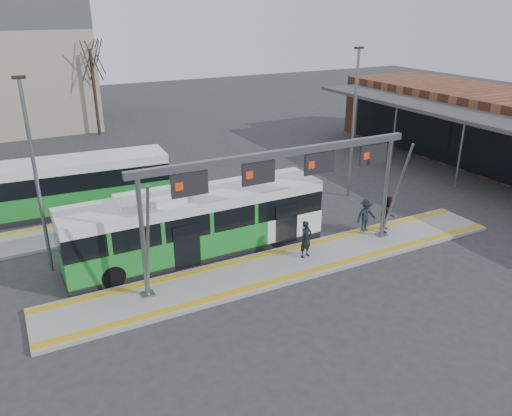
{
  "coord_description": "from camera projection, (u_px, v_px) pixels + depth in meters",
  "views": [
    {
      "loc": [
        -10.61,
        -16.94,
        10.88
      ],
      "look_at": [
        -0.21,
        3.0,
        1.73
      ],
      "focal_mm": 35.0,
      "sensor_mm": 36.0,
      "label": 1
    }
  ],
  "objects": [
    {
      "name": "ground",
      "position": [
        291.0,
        265.0,
        22.55
      ],
      "size": [
        120.0,
        120.0,
        0.0
      ],
      "primitive_type": "plane",
      "color": "#2D2D30",
      "rests_on": "ground"
    },
    {
      "name": "platform_main",
      "position": [
        291.0,
        263.0,
        22.53
      ],
      "size": [
        22.0,
        3.0,
        0.15
      ],
      "primitive_type": "cube",
      "color": "gray",
      "rests_on": "ground"
    },
    {
      "name": "platform_second",
      "position": [
        153.0,
        218.0,
        27.38
      ],
      "size": [
        20.0,
        3.0,
        0.15
      ],
      "primitive_type": "cube",
      "color": "gray",
      "rests_on": "ground"
    },
    {
      "name": "tactile_main",
      "position": [
        291.0,
        262.0,
        22.49
      ],
      "size": [
        22.0,
        2.65,
        0.02
      ],
      "color": "gold",
      "rests_on": "platform_main"
    },
    {
      "name": "tactile_second",
      "position": [
        147.0,
        209.0,
        28.3
      ],
      "size": [
        20.0,
        0.35,
        0.02
      ],
      "color": "gold",
      "rests_on": "platform_second"
    },
    {
      "name": "gantry",
      "position": [
        283.0,
        174.0,
        20.99
      ],
      "size": [
        13.0,
        1.68,
        5.2
      ],
      "color": "slate",
      "rests_on": "platform_main"
    },
    {
      "name": "hero_bus",
      "position": [
        197.0,
        224.0,
        22.99
      ],
      "size": [
        12.16,
        2.72,
        3.33
      ],
      "rotation": [
        0.0,
        0.0,
        0.01
      ],
      "color": "black",
      "rests_on": "ground"
    },
    {
      "name": "bg_bus_green",
      "position": [
        58.0,
        188.0,
        27.72
      ],
      "size": [
        12.22,
        3.32,
        3.02
      ],
      "rotation": [
        0.0,
        0.0,
        -0.06
      ],
      "color": "black",
      "rests_on": "ground"
    },
    {
      "name": "passenger_a",
      "position": [
        306.0,
        239.0,
        22.67
      ],
      "size": [
        0.72,
        0.56,
        1.75
      ],
      "primitive_type": "imported",
      "rotation": [
        0.0,
        0.0,
        0.24
      ],
      "color": "black",
      "rests_on": "platform_main"
    },
    {
      "name": "passenger_b",
      "position": [
        388.0,
        214.0,
        25.32
      ],
      "size": [
        1.14,
        1.13,
        1.86
      ],
      "primitive_type": "imported",
      "rotation": [
        0.0,
        0.0,
        0.74
      ],
      "color": "black",
      "rests_on": "platform_main"
    },
    {
      "name": "passenger_c",
      "position": [
        366.0,
        215.0,
        25.26
      ],
      "size": [
        1.15,
        0.68,
        1.75
      ],
      "primitive_type": "imported",
      "rotation": [
        0.0,
        0.0,
        0.03
      ],
      "color": "#1B2431",
      "rests_on": "platform_main"
    },
    {
      "name": "tree_left",
      "position": [
        91.0,
        61.0,
        42.87
      ],
      "size": [
        1.4,
        1.4,
        8.46
      ],
      "color": "#382B21",
      "rests_on": "ground"
    },
    {
      "name": "tree_mid",
      "position": [
        95.0,
        58.0,
        47.87
      ],
      "size": [
        1.4,
        1.4,
        8.23
      ],
      "color": "#382B21",
      "rests_on": "ground"
    },
    {
      "name": "lamp_west",
      "position": [
        36.0,
        175.0,
        20.39
      ],
      "size": [
        0.5,
        0.25,
        8.42
      ],
      "color": "slate",
      "rests_on": "ground"
    },
    {
      "name": "lamp_east",
      "position": [
        354.0,
        121.0,
        29.01
      ],
      "size": [
        0.5,
        0.25,
        8.78
      ],
      "color": "slate",
      "rests_on": "ground"
    }
  ]
}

